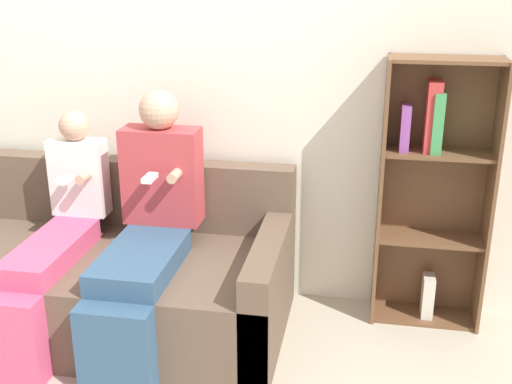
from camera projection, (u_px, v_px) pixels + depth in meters
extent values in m
cube|color=silver|center=(169.00, 72.00, 3.49)|extent=(10.00, 0.06, 2.55)
cube|color=brown|center=(84.00, 294.00, 3.33)|extent=(2.07, 0.80, 0.43)
cube|color=brown|center=(116.00, 225.00, 3.70)|extent=(2.07, 0.14, 0.81)
cube|color=brown|center=(267.00, 297.00, 3.15)|extent=(0.14, 0.80, 0.58)
cube|color=#335170|center=(116.00, 351.00, 2.85)|extent=(0.34, 0.12, 0.43)
cube|color=#335170|center=(140.00, 261.00, 3.09)|extent=(0.34, 0.60, 0.11)
cube|color=#B73D42|center=(162.00, 176.00, 3.35)|extent=(0.40, 0.18, 0.51)
sphere|color=tan|center=(159.00, 110.00, 3.23)|extent=(0.20, 0.20, 0.20)
cylinder|color=tan|center=(174.00, 176.00, 3.18)|extent=(0.05, 0.10, 0.05)
cube|color=white|center=(150.00, 178.00, 3.15)|extent=(0.05, 0.12, 0.02)
cube|color=#DB4C75|center=(17.00, 341.00, 2.93)|extent=(0.25, 0.12, 0.43)
cube|color=#DB4C75|center=(50.00, 252.00, 3.19)|extent=(0.25, 0.65, 0.11)
cube|color=white|center=(79.00, 177.00, 3.46)|extent=(0.30, 0.13, 0.42)
sphere|color=tan|center=(74.00, 126.00, 3.37)|extent=(0.16, 0.16, 0.16)
cylinder|color=tan|center=(84.00, 177.00, 3.33)|extent=(0.05, 0.10, 0.05)
cube|color=white|center=(64.00, 180.00, 3.29)|extent=(0.05, 0.12, 0.02)
cube|color=brown|center=(380.00, 194.00, 3.33)|extent=(0.02, 0.25, 1.41)
cube|color=brown|center=(490.00, 200.00, 3.24)|extent=(0.02, 0.25, 1.41)
cube|color=brown|center=(432.00, 189.00, 3.39)|extent=(0.56, 0.02, 1.41)
cube|color=brown|center=(422.00, 316.00, 3.52)|extent=(0.53, 0.22, 0.02)
cube|color=brown|center=(430.00, 238.00, 3.36)|extent=(0.53, 0.22, 0.02)
cube|color=brown|center=(439.00, 153.00, 3.21)|extent=(0.53, 0.22, 0.02)
cube|color=brown|center=(448.00, 60.00, 3.05)|extent=(0.53, 0.22, 0.02)
cube|color=#934CA3|center=(405.00, 128.00, 3.19)|extent=(0.05, 0.12, 0.23)
cube|color=#429956|center=(437.00, 122.00, 3.15)|extent=(0.05, 0.15, 0.30)
cube|color=beige|center=(428.00, 296.00, 3.48)|extent=(0.06, 0.12, 0.23)
cube|color=#C63838|center=(433.00, 116.00, 3.15)|extent=(0.07, 0.13, 0.36)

